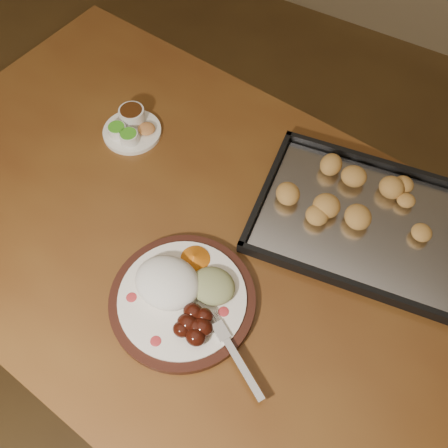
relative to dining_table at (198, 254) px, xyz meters
The scene contains 5 objects.
ground 0.71m from the dining_table, 155.71° to the right, with size 4.00×4.00×0.00m, color brown.
dining_table is the anchor object (origin of this frame).
dinner_plate 0.20m from the dining_table, 68.68° to the right, with size 0.38×0.29×0.07m.
condiment_saucer 0.36m from the dining_table, 149.93° to the left, with size 0.15×0.15×0.05m.
baking_tray 0.38m from the dining_table, 33.71° to the left, with size 0.51×0.41×0.05m.
Camera 1 is at (0.60, -0.34, 1.69)m, focal length 40.00 mm.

